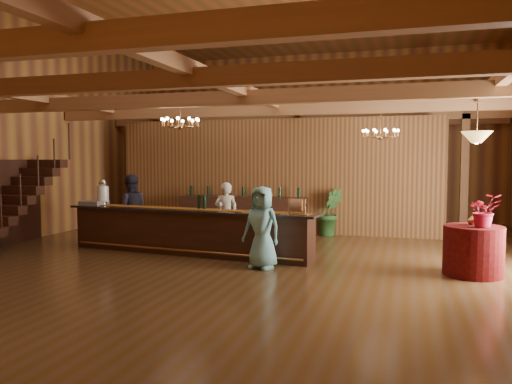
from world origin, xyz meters
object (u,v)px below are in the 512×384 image
(backbar_shelf, at_px, (243,215))
(floor_plant, at_px, (330,212))
(raffle_drum, at_px, (297,205))
(staff_second, at_px, (130,209))
(tasting_bar, at_px, (188,231))
(pendant_lamp, at_px, (477,137))
(chandelier_right, at_px, (380,133))
(bartender, at_px, (226,215))
(beverage_dispenser, at_px, (103,193))
(round_table, at_px, (473,251))
(chandelier_left, at_px, (180,122))
(guest, at_px, (262,227))

(backbar_shelf, relative_size, floor_plant, 2.79)
(raffle_drum, bearing_deg, staff_second, 167.02)
(tasting_bar, xyz_separation_m, pendant_lamp, (5.58, -0.37, 1.92))
(tasting_bar, bearing_deg, backbar_shelf, 92.17)
(chandelier_right, relative_size, bartender, 0.53)
(pendant_lamp, xyz_separation_m, bartender, (-5.03, 1.24, -1.65))
(beverage_dispenser, xyz_separation_m, staff_second, (0.46, 0.42, -0.42))
(tasting_bar, xyz_separation_m, floor_plant, (2.54, 3.29, 0.14))
(beverage_dispenser, distance_m, backbar_shelf, 3.88)
(tasting_bar, relative_size, staff_second, 3.51)
(raffle_drum, height_order, backbar_shelf, raffle_drum)
(pendant_lamp, bearing_deg, beverage_dispenser, 175.31)
(chandelier_right, height_order, staff_second, chandelier_right)
(round_table, relative_size, chandelier_left, 1.25)
(staff_second, distance_m, floor_plant, 5.06)
(chandelier_left, height_order, floor_plant, chandelier_left)
(guest, bearing_deg, staff_second, 170.39)
(chandelier_left, xyz_separation_m, floor_plant, (2.69, 3.30, -2.17))
(backbar_shelf, height_order, round_table, backbar_shelf)
(tasting_bar, relative_size, round_table, 5.76)
(staff_second, bearing_deg, round_table, 139.27)
(raffle_drum, bearing_deg, chandelier_right, 58.47)
(beverage_dispenser, height_order, pendant_lamp, pendant_lamp)
(chandelier_left, bearing_deg, round_table, -3.65)
(backbar_shelf, xyz_separation_m, round_table, (5.39, -3.56, -0.06))
(chandelier_left, xyz_separation_m, bartender, (0.70, 0.88, -2.04))
(backbar_shelf, height_order, staff_second, staff_second)
(chandelier_right, distance_m, pendant_lamp, 2.98)
(round_table, bearing_deg, backbar_shelf, 146.57)
(tasting_bar, height_order, beverage_dispenser, beverage_dispenser)
(chandelier_right, distance_m, bartender, 3.97)
(raffle_drum, relative_size, chandelier_left, 0.43)
(backbar_shelf, height_order, floor_plant, floor_plant)
(chandelier_left, distance_m, bartender, 2.33)
(guest, bearing_deg, chandelier_right, 70.07)
(round_table, distance_m, floor_plant, 4.77)
(floor_plant, bearing_deg, bartender, -129.40)
(floor_plant, bearing_deg, tasting_bar, -127.67)
(bartender, bearing_deg, round_table, 159.50)
(chandelier_left, relative_size, pendant_lamp, 0.89)
(chandelier_right, bearing_deg, tasting_bar, -152.07)
(chandelier_left, xyz_separation_m, guest, (2.05, -0.89, -2.03))
(round_table, xyz_separation_m, chandelier_right, (-1.73, 2.42, 2.17))
(tasting_bar, height_order, chandelier_right, chandelier_right)
(round_table, height_order, staff_second, staff_second)
(chandelier_left, height_order, chandelier_right, same)
(raffle_drum, height_order, pendant_lamp, pendant_lamp)
(backbar_shelf, height_order, chandelier_right, chandelier_right)
(tasting_bar, bearing_deg, floor_plant, 57.94)
(beverage_dispenser, distance_m, guest, 4.35)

